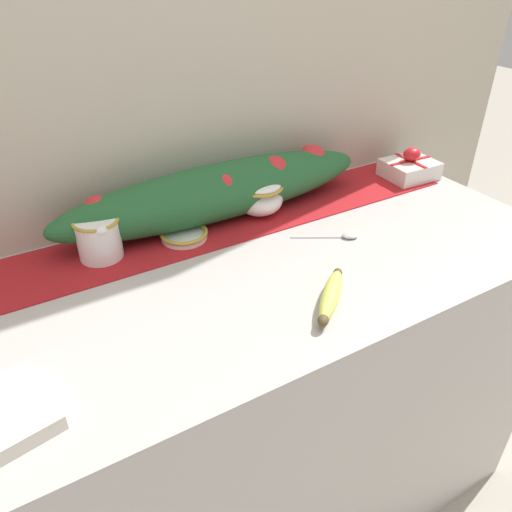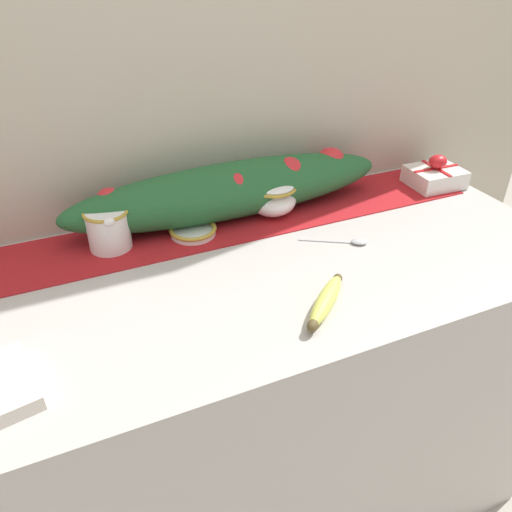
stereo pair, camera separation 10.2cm
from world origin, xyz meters
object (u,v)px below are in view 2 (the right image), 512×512
object	(u,v)px
small_dish	(193,231)
spoon	(355,242)
cream_pitcher	(108,227)
banana	(326,301)
sugar_bowl	(273,196)
gift_box	(435,175)

from	to	relation	value
small_dish	spoon	distance (m)	0.38
cream_pitcher	banana	xyz separation A→B (m)	(0.33, -0.39, -0.04)
sugar_bowl	spoon	bearing A→B (deg)	-61.52
gift_box	small_dish	bearing A→B (deg)	179.45
sugar_bowl	spoon	distance (m)	0.24
gift_box	cream_pitcher	bearing A→B (deg)	178.19
cream_pitcher	small_dish	size ratio (longest dim) A/B	1.04
banana	gift_box	distance (m)	0.67
banana	cream_pitcher	bearing A→B (deg)	130.67
cream_pitcher	small_dish	bearing A→B (deg)	-6.59
banana	spoon	bearing A→B (deg)	44.24
spoon	gift_box	distance (m)	0.42
sugar_bowl	banana	distance (m)	0.40
banana	sugar_bowl	bearing A→B (deg)	79.42
spoon	gift_box	size ratio (longest dim) A/B	0.97
banana	gift_box	bearing A→B (deg)	32.32
cream_pitcher	gift_box	world-z (taller)	cream_pitcher
small_dish	banana	world-z (taller)	banana
small_dish	banana	size ratio (longest dim) A/B	0.74
sugar_bowl	banana	xyz separation A→B (m)	(-0.07, -0.39, -0.04)
cream_pitcher	spoon	distance (m)	0.56
sugar_bowl	gift_box	world-z (taller)	sugar_bowl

